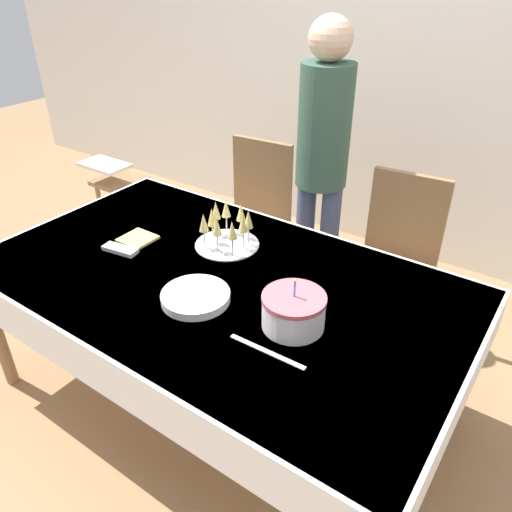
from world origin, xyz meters
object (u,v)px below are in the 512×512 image
(dining_chair_far_left, at_px, (253,212))
(person_standing, at_px, (323,149))
(champagne_tray, at_px, (227,226))
(dining_chair_far_right, at_px, (395,257))
(plate_stack_main, at_px, (196,297))
(high_chair, at_px, (118,191))
(birthday_cake, at_px, (294,311))

(dining_chair_far_left, height_order, person_standing, person_standing)
(champagne_tray, bearing_deg, dining_chair_far_right, 49.46)
(dining_chair_far_left, relative_size, plate_stack_main, 3.49)
(dining_chair_far_left, height_order, dining_chair_far_right, same)
(plate_stack_main, xyz_separation_m, high_chair, (-1.52, 0.90, -0.26))
(dining_chair_far_left, height_order, champagne_tray, dining_chair_far_left)
(birthday_cake, bearing_deg, high_chair, 156.88)
(person_standing, height_order, high_chair, person_standing)
(dining_chair_far_right, relative_size, birthday_cake, 4.08)
(champagne_tray, bearing_deg, high_chair, 160.22)
(dining_chair_far_left, distance_m, birthday_cake, 1.39)
(person_standing, bearing_deg, dining_chair_far_left, -174.59)
(dining_chair_far_right, bearing_deg, champagne_tray, -130.54)
(dining_chair_far_right, xyz_separation_m, person_standing, (-0.50, 0.04, 0.48))
(plate_stack_main, bearing_deg, champagne_tray, 111.94)
(high_chair, bearing_deg, plate_stack_main, -30.77)
(person_standing, relative_size, high_chair, 2.34)
(birthday_cake, xyz_separation_m, person_standing, (-0.47, 1.06, 0.21))
(birthday_cake, xyz_separation_m, champagne_tray, (-0.56, 0.33, 0.03))
(champagne_tray, distance_m, person_standing, 0.75)
(dining_chair_far_left, distance_m, dining_chair_far_right, 0.92)
(dining_chair_far_left, xyz_separation_m, dining_chair_far_right, (0.92, -0.00, 0.00))
(dining_chair_far_left, xyz_separation_m, birthday_cake, (0.90, -1.02, 0.27))
(dining_chair_far_right, xyz_separation_m, plate_stack_main, (-0.42, -1.10, 0.22))
(champagne_tray, bearing_deg, person_standing, 82.85)
(plate_stack_main, bearing_deg, person_standing, 93.87)
(dining_chair_far_right, xyz_separation_m, champagne_tray, (-0.59, -0.69, 0.30))
(champagne_tray, distance_m, plate_stack_main, 0.46)
(plate_stack_main, height_order, person_standing, person_standing)
(champagne_tray, xyz_separation_m, high_chair, (-1.35, 0.49, -0.34))
(champagne_tray, xyz_separation_m, person_standing, (0.09, 0.73, 0.18))
(champagne_tray, relative_size, plate_stack_main, 1.10)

